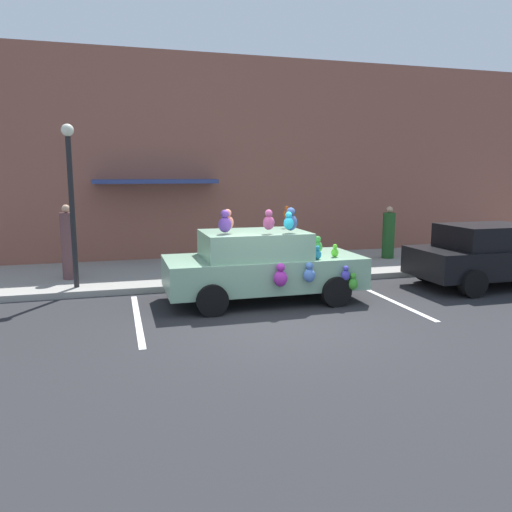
% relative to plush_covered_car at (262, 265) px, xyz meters
% --- Properties ---
extents(ground_plane, '(60.00, 60.00, 0.00)m').
position_rel_plush_covered_car_xyz_m(ground_plane, '(-0.19, -1.67, -0.81)').
color(ground_plane, '#262628').
extents(sidewalk, '(24.00, 4.00, 0.15)m').
position_rel_plush_covered_car_xyz_m(sidewalk, '(-0.19, 3.33, -0.73)').
color(sidewalk, gray).
rests_on(sidewalk, ground).
extents(storefront_building, '(24.00, 1.25, 6.40)m').
position_rel_plush_covered_car_xyz_m(storefront_building, '(-0.21, 5.47, 2.39)').
color(storefront_building, brown).
rests_on(storefront_building, ground).
extents(parking_stripe_front, '(0.12, 3.60, 0.01)m').
position_rel_plush_covered_car_xyz_m(parking_stripe_front, '(2.76, -0.67, -0.80)').
color(parking_stripe_front, silver).
rests_on(parking_stripe_front, ground).
extents(parking_stripe_rear, '(0.12, 3.60, 0.01)m').
position_rel_plush_covered_car_xyz_m(parking_stripe_rear, '(-2.71, -0.67, -0.80)').
color(parking_stripe_rear, silver).
rests_on(parking_stripe_rear, ground).
extents(plush_covered_car, '(4.28, 2.15, 2.08)m').
position_rel_plush_covered_car_xyz_m(plush_covered_car, '(0.00, 0.00, 0.00)').
color(plush_covered_car, '#7FA98A').
rests_on(plush_covered_car, ground).
extents(parked_sedan_behind, '(4.08, 1.98, 1.54)m').
position_rel_plush_covered_car_xyz_m(parked_sedan_behind, '(5.90, -0.16, -0.02)').
color(parked_sedan_behind, black).
rests_on(parked_sedan_behind, ground).
extents(teddy_bear_on_sidewalk, '(0.33, 0.28, 0.64)m').
position_rel_plush_covered_car_xyz_m(teddy_bear_on_sidewalk, '(2.27, 2.09, -0.36)').
color(teddy_bear_on_sidewalk, beige).
rests_on(teddy_bear_on_sidewalk, sidewalk).
extents(street_lamp_post, '(0.28, 0.28, 3.72)m').
position_rel_plush_covered_car_xyz_m(street_lamp_post, '(-3.98, 1.83, 1.64)').
color(street_lamp_post, black).
rests_on(street_lamp_post, sidewalk).
extents(pedestrian_near_shopfront, '(0.34, 0.34, 1.87)m').
position_rel_plush_covered_car_xyz_m(pedestrian_near_shopfront, '(-4.21, 2.85, 0.22)').
color(pedestrian_near_shopfront, brown).
rests_on(pedestrian_near_shopfront, sidewalk).
extents(pedestrian_walking_past, '(0.38, 0.38, 1.62)m').
position_rel_plush_covered_car_xyz_m(pedestrian_walking_past, '(5.18, 3.49, 0.09)').
color(pedestrian_walking_past, '#205021').
rests_on(pedestrian_walking_past, sidewalk).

